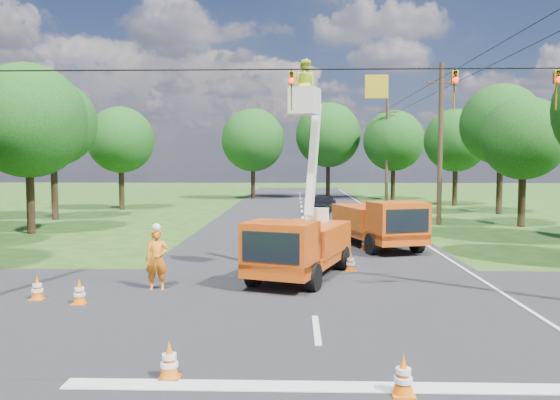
{
  "coord_description": "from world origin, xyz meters",
  "views": [
    {
      "loc": [
        -0.48,
        -12.33,
        3.9
      ],
      "look_at": [
        -1.03,
        6.3,
        2.6
      ],
      "focal_mm": 35.0,
      "sensor_mm": 36.0,
      "label": 1
    }
  ],
  "objects_px": {
    "second_truck": "(378,223)",
    "tree_far_c": "(394,141)",
    "tree_left_d": "(28,121)",
    "tree_right_d": "(501,125)",
    "tree_left_e": "(53,123)",
    "tree_right_e": "(456,141)",
    "traffic_cone_2": "(351,262)",
    "distant_car": "(322,204)",
    "traffic_cone_3": "(365,242)",
    "tree_left_f": "(121,140)",
    "ground_worker": "(157,259)",
    "tree_far_b": "(328,135)",
    "bucket_truck": "(300,232)",
    "traffic_cone_7": "(391,230)",
    "tree_far_a": "(253,140)",
    "pole_right_mid": "(440,143)",
    "pole_right_far": "(387,150)",
    "traffic_cone_1": "(403,375)",
    "tree_right_c": "(524,138)",
    "traffic_cone_4": "(79,292)",
    "traffic_cone_5": "(37,288)"
  },
  "relations": [
    {
      "from": "second_truck",
      "to": "tree_far_c",
      "type": "relative_size",
      "value": 0.69
    },
    {
      "from": "tree_left_d",
      "to": "tree_right_d",
      "type": "relative_size",
      "value": 0.95
    },
    {
      "from": "second_truck",
      "to": "tree_left_e",
      "type": "relative_size",
      "value": 0.67
    },
    {
      "from": "tree_right_e",
      "to": "traffic_cone_2",
      "type": "bearing_deg",
      "value": -112.27
    },
    {
      "from": "distant_car",
      "to": "traffic_cone_3",
      "type": "bearing_deg",
      "value": -72.59
    },
    {
      "from": "tree_left_f",
      "to": "ground_worker",
      "type": "bearing_deg",
      "value": -70.21
    },
    {
      "from": "traffic_cone_2",
      "to": "tree_far_b",
      "type": "xyz_separation_m",
      "value": [
        1.53,
        40.1,
        6.45
      ]
    },
    {
      "from": "bucket_truck",
      "to": "traffic_cone_7",
      "type": "height_order",
      "value": "bucket_truck"
    },
    {
      "from": "ground_worker",
      "to": "tree_right_d",
      "type": "height_order",
      "value": "tree_right_d"
    },
    {
      "from": "tree_left_d",
      "to": "tree_far_a",
      "type": "relative_size",
      "value": 0.97
    },
    {
      "from": "tree_far_b",
      "to": "tree_right_e",
      "type": "bearing_deg",
      "value": -42.8
    },
    {
      "from": "tree_right_d",
      "to": "tree_far_c",
      "type": "xyz_separation_m",
      "value": [
        -5.3,
        15.0,
        -0.62
      ]
    },
    {
      "from": "traffic_cone_7",
      "to": "pole_right_mid",
      "type": "bearing_deg",
      "value": 56.54
    },
    {
      "from": "pole_right_mid",
      "to": "pole_right_far",
      "type": "relative_size",
      "value": 1.0
    },
    {
      "from": "pole_right_far",
      "to": "bucket_truck",
      "type": "bearing_deg",
      "value": -103.69
    },
    {
      "from": "traffic_cone_1",
      "to": "tree_right_c",
      "type": "distance_m",
      "value": 27.63
    },
    {
      "from": "tree_far_a",
      "to": "tree_far_b",
      "type": "height_order",
      "value": "tree_far_b"
    },
    {
      "from": "second_truck",
      "to": "distant_car",
      "type": "relative_size",
      "value": 1.45
    },
    {
      "from": "tree_left_e",
      "to": "tree_far_c",
      "type": "height_order",
      "value": "tree_left_e"
    },
    {
      "from": "traffic_cone_4",
      "to": "tree_far_c",
      "type": "bearing_deg",
      "value": 69.2
    },
    {
      "from": "tree_far_c",
      "to": "tree_right_d",
      "type": "bearing_deg",
      "value": -70.54
    },
    {
      "from": "traffic_cone_2",
      "to": "tree_right_c",
      "type": "height_order",
      "value": "tree_right_c"
    },
    {
      "from": "tree_left_e",
      "to": "tree_far_c",
      "type": "relative_size",
      "value": 1.03
    },
    {
      "from": "second_truck",
      "to": "tree_right_d",
      "type": "relative_size",
      "value": 0.65
    },
    {
      "from": "tree_far_b",
      "to": "tree_right_d",
      "type": "bearing_deg",
      "value": -56.75
    },
    {
      "from": "traffic_cone_3",
      "to": "tree_left_f",
      "type": "relative_size",
      "value": 0.08
    },
    {
      "from": "traffic_cone_4",
      "to": "traffic_cone_5",
      "type": "xyz_separation_m",
      "value": [
        -1.37,
        0.43,
        0.0
      ]
    },
    {
      "from": "pole_right_mid",
      "to": "traffic_cone_4",
      "type": "bearing_deg",
      "value": -126.9
    },
    {
      "from": "second_truck",
      "to": "traffic_cone_1",
      "type": "relative_size",
      "value": 8.91
    },
    {
      "from": "second_truck",
      "to": "traffic_cone_7",
      "type": "relative_size",
      "value": 8.91
    },
    {
      "from": "traffic_cone_7",
      "to": "tree_left_e",
      "type": "bearing_deg",
      "value": 159.14
    },
    {
      "from": "distant_car",
      "to": "pole_right_far",
      "type": "xyz_separation_m",
      "value": [
        7.03,
        13.04,
        4.36
      ]
    },
    {
      "from": "traffic_cone_1",
      "to": "traffic_cone_3",
      "type": "xyz_separation_m",
      "value": [
        1.28,
        15.19,
        0.0
      ]
    },
    {
      "from": "tree_right_c",
      "to": "tree_right_e",
      "type": "distance_m",
      "value": 16.02
    },
    {
      "from": "pole_right_mid",
      "to": "pole_right_far",
      "type": "distance_m",
      "value": 20.0
    },
    {
      "from": "tree_right_d",
      "to": "tree_left_e",
      "type": "bearing_deg",
      "value": -171.01
    },
    {
      "from": "distant_car",
      "to": "pole_right_mid",
      "type": "height_order",
      "value": "pole_right_mid"
    },
    {
      "from": "bucket_truck",
      "to": "traffic_cone_7",
      "type": "xyz_separation_m",
      "value": [
        4.81,
        10.17,
        -1.21
      ]
    },
    {
      "from": "second_truck",
      "to": "tree_far_b",
      "type": "distance_m",
      "value": 35.19
    },
    {
      "from": "traffic_cone_3",
      "to": "tree_right_e",
      "type": "distance_m",
      "value": 28.16
    },
    {
      "from": "traffic_cone_2",
      "to": "tree_left_e",
      "type": "distance_m",
      "value": 25.77
    },
    {
      "from": "traffic_cone_1",
      "to": "tree_far_b",
      "type": "bearing_deg",
      "value": 88.08
    },
    {
      "from": "pole_right_far",
      "to": "tree_left_e",
      "type": "relative_size",
      "value": 1.06
    },
    {
      "from": "tree_left_e",
      "to": "tree_far_a",
      "type": "bearing_deg",
      "value": 60.67
    },
    {
      "from": "pole_right_mid",
      "to": "tree_right_e",
      "type": "bearing_deg",
      "value": 70.54
    },
    {
      "from": "tree_right_c",
      "to": "tree_far_b",
      "type": "distance_m",
      "value": 27.97
    },
    {
      "from": "bucket_truck",
      "to": "pole_right_mid",
      "type": "bearing_deg",
      "value": 80.64
    },
    {
      "from": "second_truck",
      "to": "tree_right_e",
      "type": "relative_size",
      "value": 0.73
    },
    {
      "from": "traffic_cone_5",
      "to": "second_truck",
      "type": "bearing_deg",
      "value": 41.28
    },
    {
      "from": "pole_right_mid",
      "to": "tree_right_c",
      "type": "bearing_deg",
      "value": -12.01
    }
  ]
}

